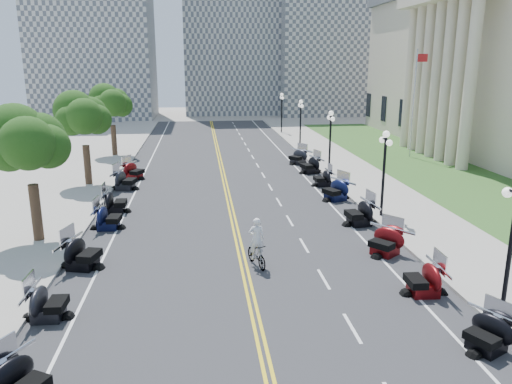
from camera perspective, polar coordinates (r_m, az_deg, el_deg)
name	(u,v)px	position (r m, az deg, el deg)	size (l,w,h in m)	color
ground	(240,248)	(24.53, -1.86, -6.43)	(160.00, 160.00, 0.00)	gray
road	(228,196)	(34.03, -3.23, -0.41)	(16.00, 90.00, 0.01)	#333335
centerline_yellow_a	(226,195)	(34.03, -3.43, -0.40)	(0.12, 90.00, 0.00)	yellow
centerline_yellow_b	(230,195)	(34.04, -3.03, -0.39)	(0.12, 90.00, 0.00)	yellow
edge_line_north	(320,193)	(34.96, 7.30, -0.09)	(0.12, 90.00, 0.00)	white
edge_line_south	(132,198)	(34.30, -13.97, -0.69)	(0.12, 90.00, 0.00)	white
lane_dash_4	(352,328)	(17.94, 10.93, -15.01)	(0.12, 2.00, 0.00)	white
lane_dash_5	(324,279)	(21.37, 7.74, -9.83)	(0.12, 2.00, 0.00)	white
lane_dash_6	(304,245)	(24.96, 5.52, -6.08)	(0.12, 2.00, 0.00)	white
lane_dash_7	(290,221)	(28.67, 3.88, -3.29)	(0.12, 2.00, 0.00)	white
lane_dash_8	(279,202)	(32.44, 2.63, -1.14)	(0.12, 2.00, 0.00)	white
lane_dash_9	(270,187)	(36.26, 1.64, 0.56)	(0.12, 2.00, 0.00)	white
lane_dash_10	(263,175)	(40.12, 0.84, 1.94)	(0.12, 2.00, 0.00)	white
lane_dash_11	(258,165)	(44.00, 0.18, 3.07)	(0.12, 2.00, 0.00)	white
lane_dash_12	(253,157)	(47.91, -0.38, 4.02)	(0.12, 2.00, 0.00)	white
lane_dash_13	(249,150)	(51.82, -0.85, 4.83)	(0.12, 2.00, 0.00)	white
lane_dash_14	(245,144)	(55.75, -1.25, 5.52)	(0.12, 2.00, 0.00)	white
lane_dash_15	(242,139)	(59.69, -1.61, 6.12)	(0.12, 2.00, 0.00)	white
lane_dash_16	(239,134)	(63.64, -1.92, 6.65)	(0.12, 2.00, 0.00)	white
lane_dash_17	(237,130)	(67.59, -2.19, 7.11)	(0.12, 2.00, 0.00)	white
lane_dash_18	(235,126)	(71.55, -2.44, 7.52)	(0.12, 2.00, 0.00)	white
lane_dash_19	(233,123)	(75.51, -2.66, 7.89)	(0.12, 2.00, 0.00)	white
sidewalk_north	(377,190)	(36.12, 13.63, 0.20)	(5.00, 90.00, 0.15)	#9E9991
sidewalk_south	(69,199)	(35.07, -20.62, -0.77)	(5.00, 90.00, 0.15)	#9E9991
lawn	(422,166)	(46.00, 18.49, 2.87)	(9.00, 60.00, 0.10)	#356023
distant_block_a	(94,35)	(86.47, -18.05, 16.69)	(18.00, 14.00, 26.00)	gray
distant_block_b	(230,26)	(91.23, -2.96, 18.47)	(16.00, 12.00, 30.00)	gray
distant_block_c	(335,49)	(91.02, 9.03, 15.80)	(20.00, 14.00, 22.00)	gray
street_lamp_1	(510,250)	(19.14, 27.04, -5.97)	(0.50, 1.20, 4.90)	black
street_lamp_2	(384,174)	(29.43, 14.38, 1.97)	(0.50, 1.20, 4.90)	black
street_lamp_3	(330,142)	(40.67, 8.46, 5.67)	(0.50, 1.20, 4.90)	black
street_lamp_4	(300,124)	(52.25, 5.10, 7.72)	(0.50, 1.20, 4.90)	black
street_lamp_5	(282,113)	(63.98, 2.95, 9.01)	(0.50, 1.20, 4.90)	black
flagpole	(413,105)	(49.15, 17.55, 9.49)	(1.10, 0.20, 10.00)	silver
tree_2	(29,149)	(26.46, -24.53, 4.48)	(4.80, 4.80, 9.20)	#235619
tree_3	(84,121)	(37.95, -19.10, 7.68)	(4.80, 4.80, 9.20)	#235619
tree_4	(112,107)	(49.68, -16.17, 9.35)	(4.80, 4.80, 9.20)	#235619
motorcycle_n_3	(488,332)	(17.71, 24.97, -14.29)	(1.85, 1.85, 1.29)	black
motorcycle_n_4	(424,278)	(20.69, 18.65, -9.25)	(2.01, 2.01, 1.41)	#590A0C
motorcycle_n_5	(385,240)	(24.28, 14.58, -5.34)	(2.05, 2.05, 1.44)	#590A0C
motorcycle_n_6	(360,212)	(28.28, 11.76, -2.22)	(2.20, 2.20, 1.54)	black
motorcycle_n_7	(336,189)	(33.10, 9.08, 0.36)	(2.19, 2.19, 1.53)	black
motorcycle_n_8	(323,177)	(36.82, 7.65, 1.70)	(1.90, 1.90, 1.33)	black
motorcycle_n_9	(310,164)	(41.00, 6.23, 3.19)	(2.16, 2.16, 1.51)	black
motorcycle_n_10	(298,156)	(44.69, 4.80, 4.13)	(2.07, 2.07, 1.45)	black
motorcycle_s_3	(18,381)	(15.30, -25.54, -18.92)	(2.02, 2.02, 1.41)	black
motorcycle_s_4	(47,301)	(19.36, -22.74, -11.41)	(1.95, 1.95, 1.36)	black
motorcycle_s_5	(82,252)	(23.28, -19.28, -6.47)	(2.17, 2.17, 1.52)	black
motorcycle_s_6	(108,216)	(28.22, -16.56, -2.68)	(2.04, 2.04, 1.43)	black
motorcycle_s_7	(115,201)	(31.14, -15.84, -0.98)	(2.10, 2.10, 1.47)	black
motorcycle_s_8	(125,179)	(36.62, -14.74, 1.44)	(2.20, 2.20, 1.54)	black
motorcycle_s_9	(134,170)	(39.82, -13.82, 2.47)	(2.09, 2.09, 1.46)	#590A0C
bicycle	(256,255)	(22.24, 0.05, -7.17)	(0.52, 1.84, 1.11)	#A51414
cyclist_rider	(256,222)	(21.72, 0.05, -3.47)	(0.70, 0.46, 1.91)	silver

